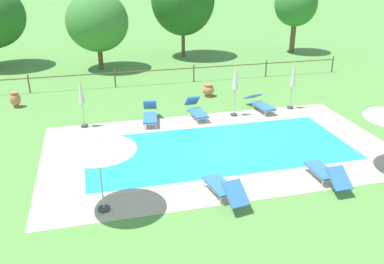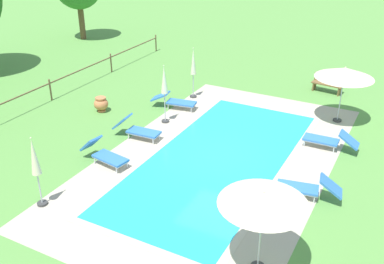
{
  "view_description": "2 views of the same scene",
  "coord_description": "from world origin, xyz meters",
  "px_view_note": "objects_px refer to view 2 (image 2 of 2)",
  "views": [
    {
      "loc": [
        -4.54,
        -13.72,
        6.88
      ],
      "look_at": [
        -0.97,
        0.5,
        0.6
      ],
      "focal_mm": 37.97,
      "sensor_mm": 36.0,
      "label": 1
    },
    {
      "loc": [
        -13.0,
        -5.78,
        8.15
      ],
      "look_at": [
        -0.13,
        1.02,
        0.9
      ],
      "focal_mm": 41.93,
      "sensor_mm": 36.0,
      "label": 2
    }
  ],
  "objects_px": {
    "wooden_bench_lawn_side": "(328,83)",
    "terracotta_urn_near_fence": "(101,104)",
    "patio_umbrella_open_by_bench": "(345,73)",
    "sun_lounger_north_mid": "(307,187)",
    "sun_lounger_north_far": "(175,101)",
    "sun_lounger_north_end": "(329,140)",
    "patio_umbrella_closed_row_mid_east": "(164,84)",
    "patio_umbrella_open_foreground": "(263,198)",
    "sun_lounger_north_near_steps": "(137,129)",
    "patio_umbrella_closed_row_west": "(35,161)",
    "patio_umbrella_closed_row_mid_west": "(193,65)",
    "sun_lounger_south_near_corner": "(105,154)"
  },
  "relations": [
    {
      "from": "wooden_bench_lawn_side",
      "to": "terracotta_urn_near_fence",
      "type": "bearing_deg",
      "value": 130.28
    },
    {
      "from": "patio_umbrella_open_by_bench",
      "to": "sun_lounger_north_mid",
      "type": "bearing_deg",
      "value": -177.1
    },
    {
      "from": "sun_lounger_north_far",
      "to": "sun_lounger_north_end",
      "type": "height_order",
      "value": "sun_lounger_north_end"
    },
    {
      "from": "sun_lounger_north_far",
      "to": "patio_umbrella_closed_row_mid_east",
      "type": "relative_size",
      "value": 0.84
    },
    {
      "from": "wooden_bench_lawn_side",
      "to": "terracotta_urn_near_fence",
      "type": "height_order",
      "value": "wooden_bench_lawn_side"
    },
    {
      "from": "patio_umbrella_open_foreground",
      "to": "wooden_bench_lawn_side",
      "type": "relative_size",
      "value": 1.52
    },
    {
      "from": "sun_lounger_north_near_steps",
      "to": "patio_umbrella_closed_row_west",
      "type": "distance_m",
      "value": 5.26
    },
    {
      "from": "patio_umbrella_closed_row_mid_east",
      "to": "wooden_bench_lawn_side",
      "type": "bearing_deg",
      "value": -38.1
    },
    {
      "from": "sun_lounger_north_far",
      "to": "sun_lounger_north_mid",
      "type": "bearing_deg",
      "value": -120.58
    },
    {
      "from": "sun_lounger_north_mid",
      "to": "patio_umbrella_closed_row_mid_west",
      "type": "xyz_separation_m",
      "value": [
        5.8,
        7.06,
        1.25
      ]
    },
    {
      "from": "patio_umbrella_open_by_bench",
      "to": "patio_umbrella_closed_row_west",
      "type": "relative_size",
      "value": 1.04
    },
    {
      "from": "sun_lounger_north_mid",
      "to": "patio_umbrella_closed_row_west",
      "type": "relative_size",
      "value": 0.89
    },
    {
      "from": "sun_lounger_south_near_corner",
      "to": "patio_umbrella_open_by_bench",
      "type": "bearing_deg",
      "value": -41.24
    },
    {
      "from": "sun_lounger_north_end",
      "to": "patio_umbrella_open_by_bench",
      "type": "xyz_separation_m",
      "value": [
        2.68,
        0.2,
        1.8
      ]
    },
    {
      "from": "sun_lounger_north_far",
      "to": "patio_umbrella_open_foreground",
      "type": "xyz_separation_m",
      "value": [
        -7.88,
        -6.91,
        1.78
      ]
    },
    {
      "from": "sun_lounger_south_near_corner",
      "to": "terracotta_urn_near_fence",
      "type": "xyz_separation_m",
      "value": [
        3.62,
        3.0,
        -0.02
      ]
    },
    {
      "from": "sun_lounger_north_near_steps",
      "to": "patio_umbrella_closed_row_mid_west",
      "type": "distance_m",
      "value": 5.0
    },
    {
      "from": "patio_umbrella_open_foreground",
      "to": "sun_lounger_north_near_steps",
      "type": "bearing_deg",
      "value": 55.69
    },
    {
      "from": "sun_lounger_north_mid",
      "to": "patio_umbrella_closed_row_west",
      "type": "height_order",
      "value": "patio_umbrella_closed_row_west"
    },
    {
      "from": "sun_lounger_north_near_steps",
      "to": "sun_lounger_south_near_corner",
      "type": "xyz_separation_m",
      "value": [
        -2.21,
        -0.1,
        0.0
      ]
    },
    {
      "from": "sun_lounger_north_mid",
      "to": "wooden_bench_lawn_side",
      "type": "distance_m",
      "value": 9.62
    },
    {
      "from": "patio_umbrella_open_foreground",
      "to": "terracotta_urn_near_fence",
      "type": "height_order",
      "value": "patio_umbrella_open_foreground"
    },
    {
      "from": "sun_lounger_north_end",
      "to": "terracotta_urn_near_fence",
      "type": "relative_size",
      "value": 3.03
    },
    {
      "from": "sun_lounger_north_near_steps",
      "to": "patio_umbrella_open_by_bench",
      "type": "relative_size",
      "value": 0.81
    },
    {
      "from": "sun_lounger_north_mid",
      "to": "sun_lounger_south_near_corner",
      "type": "height_order",
      "value": "sun_lounger_south_near_corner"
    },
    {
      "from": "patio_umbrella_open_foreground",
      "to": "terracotta_urn_near_fence",
      "type": "xyz_separation_m",
      "value": [
        6.02,
        9.66,
        -1.76
      ]
    },
    {
      "from": "patio_umbrella_closed_row_mid_east",
      "to": "terracotta_urn_near_fence",
      "type": "relative_size",
      "value": 3.76
    },
    {
      "from": "patio_umbrella_open_by_bench",
      "to": "patio_umbrella_closed_row_west",
      "type": "distance_m",
      "value": 12.45
    },
    {
      "from": "patio_umbrella_closed_row_west",
      "to": "patio_umbrella_closed_row_mid_east",
      "type": "xyz_separation_m",
      "value": [
        6.91,
        -0.27,
        0.18
      ]
    },
    {
      "from": "sun_lounger_south_near_corner",
      "to": "patio_umbrella_open_by_bench",
      "type": "relative_size",
      "value": 0.83
    },
    {
      "from": "sun_lounger_north_end",
      "to": "patio_umbrella_open_foreground",
      "type": "relative_size",
      "value": 0.87
    },
    {
      "from": "patio_umbrella_closed_row_mid_east",
      "to": "sun_lounger_north_mid",
      "type": "bearing_deg",
      "value": -111.94
    },
    {
      "from": "sun_lounger_north_far",
      "to": "sun_lounger_south_near_corner",
      "type": "relative_size",
      "value": 1.06
    },
    {
      "from": "patio_umbrella_open_by_bench",
      "to": "terracotta_urn_near_fence",
      "type": "relative_size",
      "value": 3.61
    },
    {
      "from": "sun_lounger_north_near_steps",
      "to": "patio_umbrella_closed_row_mid_west",
      "type": "relative_size",
      "value": 0.8
    },
    {
      "from": "sun_lounger_north_near_steps",
      "to": "patio_umbrella_closed_row_mid_east",
      "type": "xyz_separation_m",
      "value": [
        1.78,
        -0.21,
        1.36
      ]
    },
    {
      "from": "sun_lounger_north_end",
      "to": "patio_umbrella_closed_row_mid_east",
      "type": "bearing_deg",
      "value": 97.21
    },
    {
      "from": "patio_umbrella_closed_row_mid_west",
      "to": "sun_lounger_north_mid",
      "type": "bearing_deg",
      "value": -129.42
    },
    {
      "from": "sun_lounger_north_far",
      "to": "sun_lounger_north_end",
      "type": "relative_size",
      "value": 1.05
    },
    {
      "from": "wooden_bench_lawn_side",
      "to": "terracotta_urn_near_fence",
      "type": "xyz_separation_m",
      "value": [
        -7.13,
        8.42,
        -0.1
      ]
    },
    {
      "from": "patio_umbrella_open_by_bench",
      "to": "patio_umbrella_closed_row_mid_east",
      "type": "relative_size",
      "value": 0.96
    },
    {
      "from": "sun_lounger_north_near_steps",
      "to": "patio_umbrella_closed_row_mid_west",
      "type": "height_order",
      "value": "patio_umbrella_closed_row_mid_west"
    },
    {
      "from": "sun_lounger_north_near_steps",
      "to": "sun_lounger_north_far",
      "type": "relative_size",
      "value": 0.92
    },
    {
      "from": "patio_umbrella_closed_row_mid_west",
      "to": "patio_umbrella_closed_row_mid_east",
      "type": "distance_m",
      "value": 3.08
    },
    {
      "from": "sun_lounger_south_near_corner",
      "to": "terracotta_urn_near_fence",
      "type": "distance_m",
      "value": 4.7
    },
    {
      "from": "sun_lounger_north_end",
      "to": "patio_umbrella_closed_row_west",
      "type": "distance_m",
      "value": 10.48
    },
    {
      "from": "patio_umbrella_open_by_bench",
      "to": "patio_umbrella_closed_row_mid_east",
      "type": "xyz_separation_m",
      "value": [
        -3.53,
        6.48,
        -0.43
      ]
    },
    {
      "from": "sun_lounger_north_end",
      "to": "patio_umbrella_closed_row_mid_east",
      "type": "xyz_separation_m",
      "value": [
        -0.85,
        6.68,
        1.37
      ]
    },
    {
      "from": "patio_umbrella_open_by_bench",
      "to": "wooden_bench_lawn_side",
      "type": "relative_size",
      "value": 1.58
    },
    {
      "from": "sun_lounger_north_mid",
      "to": "patio_umbrella_closed_row_mid_west",
      "type": "distance_m",
      "value": 9.23
    }
  ]
}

